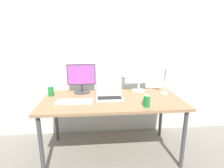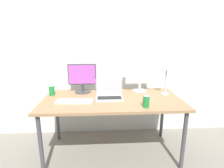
{
  "view_description": "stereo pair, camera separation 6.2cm",
  "coord_description": "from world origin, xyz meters",
  "px_view_note": "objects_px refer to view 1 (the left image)",
  "views": [
    {
      "loc": [
        -0.17,
        -1.98,
        1.44
      ],
      "look_at": [
        0.0,
        0.0,
        0.92
      ],
      "focal_mm": 28.0,
      "sensor_mm": 36.0,
      "label": 1
    },
    {
      "loc": [
        -0.11,
        -1.99,
        1.44
      ],
      "look_at": [
        0.0,
        0.0,
        0.92
      ],
      "focal_mm": 28.0,
      "sensor_mm": 36.0,
      "label": 2
    }
  ],
  "objects_px": {
    "soda_can_near_keyboard": "(147,101)",
    "monitor_left": "(82,78)",
    "monitor_center": "(139,74)",
    "desk_lamp": "(167,72)",
    "mouse_by_keyboard": "(146,101)",
    "soda_can_by_laptop": "(51,91)",
    "laptop_silver": "(109,94)",
    "work_desk": "(112,103)",
    "keyboard_main": "(74,102)"
  },
  "relations": [
    {
      "from": "monitor_left",
      "to": "laptop_silver",
      "type": "height_order",
      "value": "monitor_left"
    },
    {
      "from": "desk_lamp",
      "to": "work_desk",
      "type": "bearing_deg",
      "value": -172.81
    },
    {
      "from": "monitor_center",
      "to": "work_desk",
      "type": "bearing_deg",
      "value": -144.13
    },
    {
      "from": "keyboard_main",
      "to": "soda_can_near_keyboard",
      "type": "height_order",
      "value": "soda_can_near_keyboard"
    },
    {
      "from": "monitor_left",
      "to": "keyboard_main",
      "type": "height_order",
      "value": "monitor_left"
    },
    {
      "from": "monitor_left",
      "to": "keyboard_main",
      "type": "distance_m",
      "value": 0.42
    },
    {
      "from": "mouse_by_keyboard",
      "to": "desk_lamp",
      "type": "xyz_separation_m",
      "value": [
        0.32,
        0.25,
        0.28
      ]
    },
    {
      "from": "monitor_center",
      "to": "laptop_silver",
      "type": "height_order",
      "value": "monitor_center"
    },
    {
      "from": "mouse_by_keyboard",
      "to": "laptop_silver",
      "type": "bearing_deg",
      "value": 144.94
    },
    {
      "from": "monitor_left",
      "to": "desk_lamp",
      "type": "height_order",
      "value": "desk_lamp"
    },
    {
      "from": "monitor_center",
      "to": "laptop_silver",
      "type": "relative_size",
      "value": 1.39
    },
    {
      "from": "monitor_center",
      "to": "desk_lamp",
      "type": "relative_size",
      "value": 1.01
    },
    {
      "from": "monitor_center",
      "to": "keyboard_main",
      "type": "distance_m",
      "value": 0.94
    },
    {
      "from": "laptop_silver",
      "to": "desk_lamp",
      "type": "height_order",
      "value": "desk_lamp"
    },
    {
      "from": "laptop_silver",
      "to": "monitor_left",
      "type": "bearing_deg",
      "value": 142.29
    },
    {
      "from": "soda_can_near_keyboard",
      "to": "monitor_left",
      "type": "bearing_deg",
      "value": 141.43
    },
    {
      "from": "monitor_left",
      "to": "work_desk",
      "type": "bearing_deg",
      "value": -36.44
    },
    {
      "from": "mouse_by_keyboard",
      "to": "soda_can_by_laptop",
      "type": "bearing_deg",
      "value": 151.7
    },
    {
      "from": "work_desk",
      "to": "laptop_silver",
      "type": "xyz_separation_m",
      "value": [
        -0.03,
        0.01,
        0.11
      ]
    },
    {
      "from": "soda_can_by_laptop",
      "to": "soda_can_near_keyboard",
      "type": "bearing_deg",
      "value": -22.83
    },
    {
      "from": "soda_can_near_keyboard",
      "to": "laptop_silver",
      "type": "bearing_deg",
      "value": 140.66
    },
    {
      "from": "monitor_center",
      "to": "soda_can_near_keyboard",
      "type": "bearing_deg",
      "value": -95.08
    },
    {
      "from": "laptop_silver",
      "to": "desk_lamp",
      "type": "xyz_separation_m",
      "value": [
        0.72,
        0.08,
        0.25
      ]
    },
    {
      "from": "keyboard_main",
      "to": "soda_can_by_laptop",
      "type": "xyz_separation_m",
      "value": [
        -0.32,
        0.27,
        0.05
      ]
    },
    {
      "from": "monitor_left",
      "to": "laptop_silver",
      "type": "bearing_deg",
      "value": -37.71
    },
    {
      "from": "monitor_center",
      "to": "desk_lamp",
      "type": "height_order",
      "value": "monitor_center"
    },
    {
      "from": "monitor_left",
      "to": "soda_can_by_laptop",
      "type": "relative_size",
      "value": 3.01
    },
    {
      "from": "keyboard_main",
      "to": "mouse_by_keyboard",
      "type": "xyz_separation_m",
      "value": [
        0.81,
        -0.06,
        0.01
      ]
    },
    {
      "from": "monitor_left",
      "to": "laptop_silver",
      "type": "relative_size",
      "value": 1.18
    },
    {
      "from": "work_desk",
      "to": "keyboard_main",
      "type": "relative_size",
      "value": 4.05
    },
    {
      "from": "laptop_silver",
      "to": "soda_can_near_keyboard",
      "type": "distance_m",
      "value": 0.48
    },
    {
      "from": "laptop_silver",
      "to": "mouse_by_keyboard",
      "type": "xyz_separation_m",
      "value": [
        0.4,
        -0.17,
        -0.04
      ]
    },
    {
      "from": "soda_can_near_keyboard",
      "to": "desk_lamp",
      "type": "distance_m",
      "value": 0.57
    },
    {
      "from": "monitor_left",
      "to": "mouse_by_keyboard",
      "type": "bearing_deg",
      "value": -30.29
    },
    {
      "from": "desk_lamp",
      "to": "soda_can_by_laptop",
      "type": "bearing_deg",
      "value": 176.85
    },
    {
      "from": "monitor_center",
      "to": "soda_can_near_keyboard",
      "type": "distance_m",
      "value": 0.61
    },
    {
      "from": "laptop_silver",
      "to": "keyboard_main",
      "type": "bearing_deg",
      "value": -164.77
    },
    {
      "from": "work_desk",
      "to": "mouse_by_keyboard",
      "type": "distance_m",
      "value": 0.41
    },
    {
      "from": "keyboard_main",
      "to": "mouse_by_keyboard",
      "type": "height_order",
      "value": "mouse_by_keyboard"
    },
    {
      "from": "laptop_silver",
      "to": "work_desk",
      "type": "bearing_deg",
      "value": -19.71
    },
    {
      "from": "work_desk",
      "to": "desk_lamp",
      "type": "height_order",
      "value": "desk_lamp"
    },
    {
      "from": "work_desk",
      "to": "mouse_by_keyboard",
      "type": "relative_size",
      "value": 17.27
    },
    {
      "from": "keyboard_main",
      "to": "mouse_by_keyboard",
      "type": "distance_m",
      "value": 0.81
    },
    {
      "from": "monitor_center",
      "to": "keyboard_main",
      "type": "height_order",
      "value": "monitor_center"
    },
    {
      "from": "monitor_center",
      "to": "soda_can_by_laptop",
      "type": "relative_size",
      "value": 3.53
    },
    {
      "from": "laptop_silver",
      "to": "soda_can_near_keyboard",
      "type": "bearing_deg",
      "value": -39.34
    },
    {
      "from": "mouse_by_keyboard",
      "to": "soda_can_by_laptop",
      "type": "distance_m",
      "value": 1.18
    },
    {
      "from": "soda_can_by_laptop",
      "to": "monitor_center",
      "type": "bearing_deg",
      "value": 5.83
    },
    {
      "from": "monitor_center",
      "to": "keyboard_main",
      "type": "bearing_deg",
      "value": -155.19
    },
    {
      "from": "keyboard_main",
      "to": "desk_lamp",
      "type": "bearing_deg",
      "value": 11.39
    }
  ]
}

